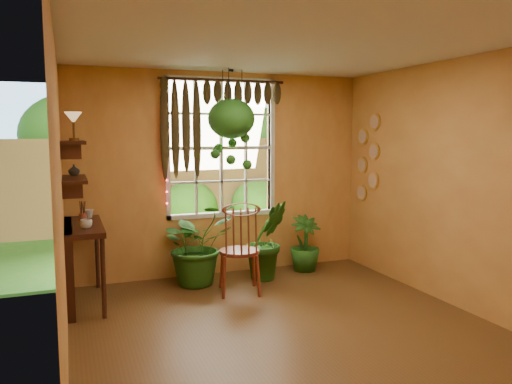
# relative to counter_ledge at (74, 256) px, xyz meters

# --- Properties ---
(floor) EXTENTS (4.50, 4.50, 0.00)m
(floor) POSITION_rel_counter_ledge_xyz_m (1.91, -1.60, -0.55)
(floor) COLOR #533617
(floor) RESTS_ON ground
(ceiling) EXTENTS (4.50, 4.50, 0.00)m
(ceiling) POSITION_rel_counter_ledge_xyz_m (1.91, -1.60, 2.15)
(ceiling) COLOR silver
(ceiling) RESTS_ON wall_back
(wall_back) EXTENTS (4.00, 0.00, 4.00)m
(wall_back) POSITION_rel_counter_ledge_xyz_m (1.91, 0.65, 0.80)
(wall_back) COLOR gold
(wall_back) RESTS_ON floor
(wall_left) EXTENTS (0.00, 4.50, 4.50)m
(wall_left) POSITION_rel_counter_ledge_xyz_m (-0.09, -1.60, 0.80)
(wall_left) COLOR gold
(wall_left) RESTS_ON floor
(wall_right) EXTENTS (0.00, 4.50, 4.50)m
(wall_right) POSITION_rel_counter_ledge_xyz_m (3.91, -1.60, 0.80)
(wall_right) COLOR gold
(wall_right) RESTS_ON floor
(window) EXTENTS (1.52, 0.10, 1.86)m
(window) POSITION_rel_counter_ledge_xyz_m (1.91, 0.68, 1.15)
(window) COLOR silver
(window) RESTS_ON wall_back
(valance_vine) EXTENTS (1.70, 0.12, 1.10)m
(valance_vine) POSITION_rel_counter_ledge_xyz_m (1.82, 0.56, 1.73)
(valance_vine) COLOR black
(valance_vine) RESTS_ON window
(string_lights) EXTENTS (0.03, 0.03, 1.54)m
(string_lights) POSITION_rel_counter_ledge_xyz_m (1.15, 0.59, 1.20)
(string_lights) COLOR #FF2633
(string_lights) RESTS_ON window
(wall_plates) EXTENTS (0.04, 0.32, 1.10)m
(wall_plates) POSITION_rel_counter_ledge_xyz_m (3.89, 0.19, 1.00)
(wall_plates) COLOR beige
(wall_plates) RESTS_ON wall_right
(counter_ledge) EXTENTS (0.40, 1.20, 0.90)m
(counter_ledge) POSITION_rel_counter_ledge_xyz_m (0.00, 0.00, 0.00)
(counter_ledge) COLOR black
(counter_ledge) RESTS_ON floor
(shelf_lower) EXTENTS (0.25, 0.90, 0.04)m
(shelf_lower) POSITION_rel_counter_ledge_xyz_m (0.03, 0.00, 0.85)
(shelf_lower) COLOR black
(shelf_lower) RESTS_ON wall_left
(shelf_upper) EXTENTS (0.25, 0.90, 0.04)m
(shelf_upper) POSITION_rel_counter_ledge_xyz_m (0.03, 0.00, 1.25)
(shelf_upper) COLOR black
(shelf_upper) RESTS_ON wall_left
(backyard) EXTENTS (14.00, 10.00, 12.00)m
(backyard) POSITION_rel_counter_ledge_xyz_m (2.15, 5.27, 0.73)
(backyard) COLOR #235F1B
(backyard) RESTS_ON ground
(windsor_chair) EXTENTS (0.57, 0.59, 1.27)m
(windsor_chair) POSITION_rel_counter_ledge_xyz_m (1.84, -0.28, -0.18)
(windsor_chair) COLOR maroon
(windsor_chair) RESTS_ON floor
(potted_plant_left) EXTENTS (1.14, 1.06, 1.03)m
(potted_plant_left) POSITION_rel_counter_ledge_xyz_m (1.46, 0.26, -0.04)
(potted_plant_left) COLOR #154F17
(potted_plant_left) RESTS_ON floor
(potted_plant_mid) EXTENTS (0.61, 0.51, 1.03)m
(potted_plant_mid) POSITION_rel_counter_ledge_xyz_m (2.36, 0.15, -0.03)
(potted_plant_mid) COLOR #154F17
(potted_plant_mid) RESTS_ON floor
(potted_plant_right) EXTENTS (0.47, 0.47, 0.77)m
(potted_plant_right) POSITION_rel_counter_ledge_xyz_m (3.00, 0.34, -0.17)
(potted_plant_right) COLOR #154F17
(potted_plant_right) RESTS_ON floor
(hanging_basket) EXTENTS (0.60, 0.60, 1.29)m
(hanging_basket) POSITION_rel_counter_ledge_xyz_m (1.95, 0.36, 1.44)
(hanging_basket) COLOR black
(hanging_basket) RESTS_ON ceiling
(cup_a) EXTENTS (0.16, 0.16, 0.10)m
(cup_a) POSITION_rel_counter_ledge_xyz_m (0.13, -0.30, 0.40)
(cup_a) COLOR silver
(cup_a) RESTS_ON counter_ledge
(cup_b) EXTENTS (0.13, 0.13, 0.10)m
(cup_b) POSITION_rel_counter_ledge_xyz_m (0.19, 0.42, 0.40)
(cup_b) COLOR beige
(cup_b) RESTS_ON counter_ledge
(brush_jar) EXTENTS (0.08, 0.08, 0.30)m
(brush_jar) POSITION_rel_counter_ledge_xyz_m (0.11, 0.12, 0.47)
(brush_jar) COLOR #9A452C
(brush_jar) RESTS_ON counter_ledge
(shelf_vase) EXTENTS (0.15, 0.15, 0.13)m
(shelf_vase) POSITION_rel_counter_ledge_xyz_m (0.04, 0.27, 0.93)
(shelf_vase) COLOR #B2AD99
(shelf_vase) RESTS_ON shelf_lower
(tiffany_lamp) EXTENTS (0.18, 0.18, 0.30)m
(tiffany_lamp) POSITION_rel_counter_ledge_xyz_m (0.05, -0.13, 1.49)
(tiffany_lamp) COLOR brown
(tiffany_lamp) RESTS_ON shelf_upper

